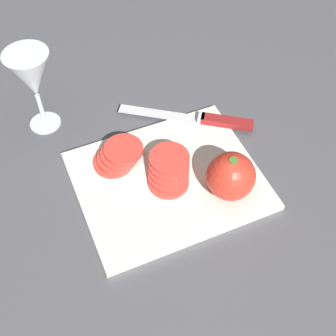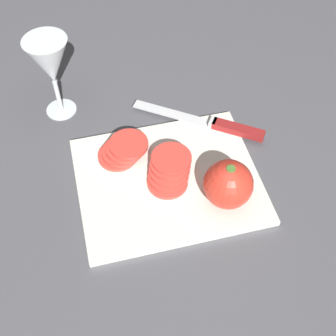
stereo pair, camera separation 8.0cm
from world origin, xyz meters
name	(u,v)px [view 2 (the right image)]	position (x,y,z in m)	size (l,w,h in m)	color
ground_plane	(147,191)	(0.00, 0.00, 0.00)	(3.00, 3.00, 0.00)	#4C4C51
cutting_board	(168,180)	(0.04, 0.01, 0.01)	(0.32, 0.26, 0.01)	silver
wine_glass	(50,64)	(-0.13, 0.24, 0.12)	(0.08, 0.08, 0.17)	silver
whole_tomato	(228,184)	(0.12, -0.06, 0.05)	(0.08, 0.08, 0.08)	red
knife	(224,126)	(0.17, 0.10, 0.02)	(0.23, 0.17, 0.01)	silver
tomato_slice_stack_near	(169,170)	(0.04, 0.02, 0.03)	(0.09, 0.10, 0.03)	#D63D33
tomato_slice_stack_far	(123,150)	(-0.03, 0.08, 0.02)	(0.09, 0.08, 0.03)	#D63D33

